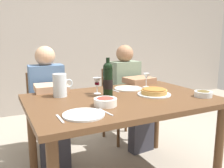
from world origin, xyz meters
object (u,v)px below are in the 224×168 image
(olive_bowl, at_px, (203,93))
(dinner_plate_left_setting, at_px, (84,115))
(baked_tart, at_px, (154,92))
(wine_glass_right_diner, at_px, (146,77))
(wine_glass_left_diner, at_px, (97,82))
(chair_left, at_px, (46,107))
(water_pitcher, at_px, (60,87))
(dinner_plate_right_setting, at_px, (128,89))
(wine_bottle, at_px, (108,79))
(salad_bowl, at_px, (105,101))
(diner_right, at_px, (130,93))
(dining_table, at_px, (122,109))
(chair_right, at_px, (119,99))
(diner_left, at_px, (49,102))

(olive_bowl, height_order, dinner_plate_left_setting, olive_bowl)
(baked_tart, xyz_separation_m, wine_glass_right_diner, (0.13, 0.31, 0.07))
(wine_glass_left_diner, xyz_separation_m, chair_left, (-0.32, 0.69, -0.37))
(water_pitcher, distance_m, dinner_plate_right_setting, 0.65)
(wine_bottle, height_order, wine_glass_left_diner, wine_bottle)
(salad_bowl, height_order, diner_right, diner_right)
(chair_left, bearing_deg, dinner_plate_left_setting, 93.12)
(dining_table, bearing_deg, dinner_plate_right_setting, 52.03)
(wine_bottle, xyz_separation_m, baked_tart, (0.37, -0.14, -0.11))
(chair_left, distance_m, chair_right, 0.89)
(wine_bottle, bearing_deg, chair_left, 114.20)
(olive_bowl, bearing_deg, dinner_plate_left_setting, -178.83)
(olive_bowl, xyz_separation_m, dinner_plate_left_setting, (-1.05, -0.02, -0.02))
(diner_right, bearing_deg, diner_left, -6.48)
(salad_bowl, xyz_separation_m, dinner_plate_left_setting, (-0.21, -0.14, -0.03))
(dining_table, height_order, wine_glass_right_diner, wine_glass_right_diner)
(salad_bowl, distance_m, diner_left, 0.88)
(wine_glass_left_diner, bearing_deg, olive_bowl, -33.34)
(wine_bottle, relative_size, diner_right, 0.28)
(wine_bottle, xyz_separation_m, dinner_plate_right_setting, (0.29, 0.16, -0.14))
(wine_bottle, xyz_separation_m, olive_bowl, (0.69, -0.37, -0.11))
(chair_right, bearing_deg, salad_bowl, 52.50)
(baked_tart, bearing_deg, olive_bowl, -35.52)
(dining_table, xyz_separation_m, wine_bottle, (-0.08, 0.10, 0.23))
(olive_bowl, bearing_deg, wine_glass_right_diner, 109.88)
(baked_tart, distance_m, diner_right, 0.73)
(dinner_plate_left_setting, bearing_deg, chair_right, 53.14)
(wine_glass_right_diner, bearing_deg, baked_tart, -112.77)
(dinner_plate_left_setting, xyz_separation_m, dinner_plate_right_setting, (0.64, 0.55, 0.00))
(olive_bowl, bearing_deg, chair_right, 98.34)
(dining_table, height_order, water_pitcher, water_pitcher)
(chair_right, bearing_deg, dinner_plate_right_setting, 64.30)
(olive_bowl, bearing_deg, chair_left, 131.84)
(wine_glass_left_diner, bearing_deg, wine_bottle, -67.34)
(dining_table, distance_m, olive_bowl, 0.68)
(baked_tart, xyz_separation_m, diner_right, (0.17, 0.69, -0.17))
(wine_bottle, relative_size, chair_left, 0.37)
(chair_left, bearing_deg, dining_table, 118.79)
(wine_bottle, xyz_separation_m, wine_glass_left_diner, (-0.05, 0.12, -0.04))
(water_pitcher, xyz_separation_m, wine_glass_right_diner, (0.86, 0.01, 0.01))
(diner_left, bearing_deg, chair_left, -89.53)
(diner_left, height_order, chair_right, diner_left)
(dinner_plate_right_setting, bearing_deg, dining_table, -127.97)
(wine_glass_right_diner, bearing_deg, dinner_plate_right_setting, -177.56)
(dinner_plate_left_setting, relative_size, diner_right, 0.23)
(wine_glass_left_diner, distance_m, wine_glass_right_diner, 0.55)
(dining_table, relative_size, water_pitcher, 7.90)
(olive_bowl, bearing_deg, diner_left, 138.46)
(salad_bowl, xyz_separation_m, chair_right, (0.67, 1.04, -0.30))
(olive_bowl, bearing_deg, wine_glass_left_diner, 146.66)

